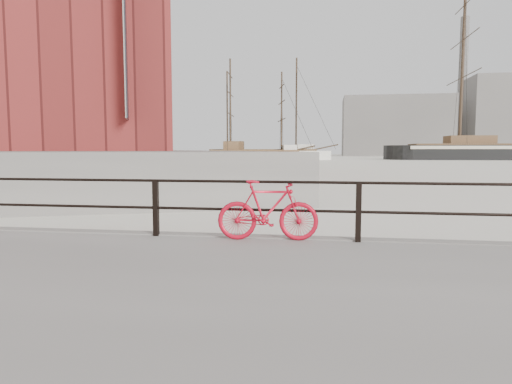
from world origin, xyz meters
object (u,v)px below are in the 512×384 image
at_px(bicycle, 268,210).
at_px(schooner_mid, 263,160).
at_px(schooner_left, 255,160).
at_px(workboat_far, 72,164).

xyz_separation_m(bicycle, schooner_mid, (-11.14, 78.06, -0.86)).
distance_m(schooner_left, workboat_far, 32.99).
height_order(bicycle, workboat_far, workboat_far).
xyz_separation_m(schooner_left, workboat_far, (-19.85, -26.35, 0.00)).
xyz_separation_m(bicycle, schooner_left, (-12.09, 73.75, -0.86)).
distance_m(bicycle, schooner_mid, 78.86).
bearing_deg(schooner_left, schooner_mid, 64.18).
relative_size(bicycle, workboat_far, 0.16).
distance_m(bicycle, schooner_left, 74.74).
bearing_deg(schooner_mid, workboat_far, -129.61).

